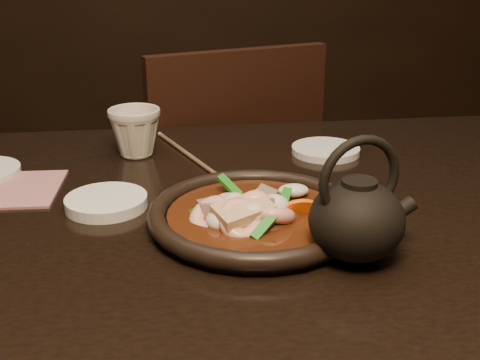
{
  "coord_description": "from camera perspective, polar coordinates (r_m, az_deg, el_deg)",
  "views": [
    {
      "loc": [
        -0.06,
        -0.69,
        1.09
      ],
      "look_at": [
        0.03,
        0.03,
        0.8
      ],
      "focal_mm": 45.0,
      "sensor_mm": 36.0,
      "label": 1
    }
  ],
  "objects": [
    {
      "name": "table",
      "position": [
        0.81,
        -2.14,
        -9.2
      ],
      "size": [
        1.6,
        0.9,
        0.75
      ],
      "color": "black",
      "rests_on": "floor"
    },
    {
      "name": "chair",
      "position": [
        1.46,
        -2.1,
        -2.8
      ],
      "size": [
        0.52,
        0.52,
        0.89
      ],
      "rotation": [
        0.0,
        0.0,
        3.45
      ],
      "color": "black",
      "rests_on": "floor"
    },
    {
      "name": "plate",
      "position": [
        0.76,
        1.45,
        -3.4
      ],
      "size": [
        0.27,
        0.27,
        0.03
      ],
      "color": "black",
      "rests_on": "table"
    },
    {
      "name": "stirfry",
      "position": [
        0.75,
        1.18,
        -3.17
      ],
      "size": [
        0.18,
        0.16,
        0.06
      ],
      "color": "#3A190A",
      "rests_on": "plate"
    },
    {
      "name": "soy_dish",
      "position": [
        0.84,
        -12.56,
        -2.05
      ],
      "size": [
        0.11,
        0.11,
        0.02
      ],
      "primitive_type": "cylinder",
      "color": "white",
      "rests_on": "table"
    },
    {
      "name": "saucer_right",
      "position": [
        1.04,
        8.12,
        2.83
      ],
      "size": [
        0.12,
        0.12,
        0.01
      ],
      "primitive_type": "cylinder",
      "color": "white",
      "rests_on": "table"
    },
    {
      "name": "tea_cup",
      "position": [
        1.02,
        -9.92,
        4.64
      ],
      "size": [
        0.1,
        0.09,
        0.09
      ],
      "primitive_type": "imported",
      "rotation": [
        0.0,
        0.0,
        -0.12
      ],
      "color": "beige",
      "rests_on": "table"
    },
    {
      "name": "chopsticks",
      "position": [
        1.02,
        -5.1,
        2.54
      ],
      "size": [
        0.1,
        0.24,
        0.01
      ],
      "rotation": [
        0.0,
        0.0,
        0.36
      ],
      "color": "#9D7E59",
      "rests_on": "table"
    },
    {
      "name": "napkin",
      "position": [
        0.94,
        -20.93,
        -0.83
      ],
      "size": [
        0.15,
        0.15,
        0.0
      ],
      "primitive_type": "cube",
      "rotation": [
        0.0,
        0.0,
        -0.05
      ],
      "color": "#A26367",
      "rests_on": "table"
    },
    {
      "name": "teapot",
      "position": [
        0.68,
        11.06,
        -3.37
      ],
      "size": [
        0.13,
        0.11,
        0.14
      ],
      "rotation": [
        0.0,
        0.0,
        0.26
      ],
      "color": "black",
      "rests_on": "table"
    }
  ]
}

